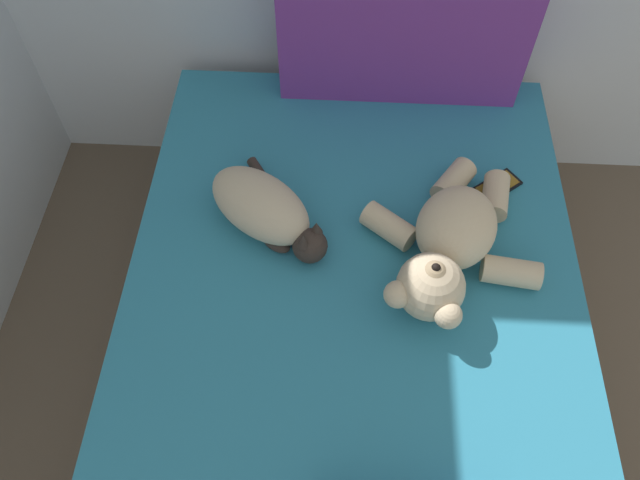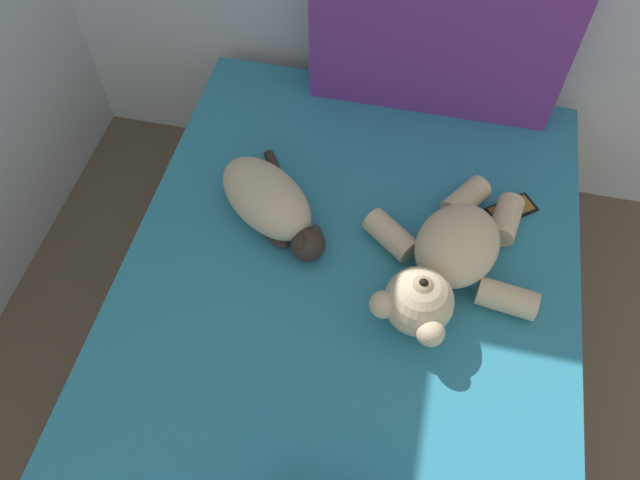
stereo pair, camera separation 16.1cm
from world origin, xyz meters
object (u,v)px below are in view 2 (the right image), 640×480
Objects in this scene: bed at (336,361)px; cat at (271,202)px; patterned_cushion at (438,38)px; teddy_bear at (446,262)px; cell_phone at (511,210)px.

cat is at bearing 131.19° from bed.
patterned_cushion reaches higher than cat.
patterned_cushion is 0.74m from teddy_bear.
cat is (-0.39, -0.60, -0.18)m from patterned_cushion.
cat is at bearing -165.73° from cell_phone.
bed is 0.47m from teddy_bear.
patterned_cushion is 1.31× the size of teddy_bear.
teddy_bear is (0.12, -0.71, -0.17)m from patterned_cushion.
teddy_bear is at bearing 37.35° from bed.
patterned_cushion is at bearing 81.86° from bed.
bed is 1.04m from patterned_cushion.
teddy_bear reaches higher than bed.
teddy_bear reaches higher than cat.
bed is at bearing -142.65° from teddy_bear.
patterned_cushion is 0.74m from cat.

